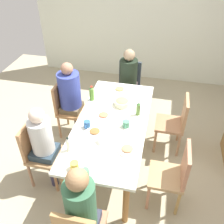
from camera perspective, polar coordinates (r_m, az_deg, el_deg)
name	(u,v)px	position (r m, az deg, el deg)	size (l,w,h in m)	color
ground_plane	(112,161)	(3.72, 0.00, -11.04)	(6.21, 6.21, 0.00)	tan
wall_left	(141,16)	(5.30, 6.70, 20.86)	(0.12, 4.33, 2.60)	silver
dining_table	(112,126)	(3.25, 0.00, -3.26)	(1.92, 0.89, 0.74)	white
person_0	(82,208)	(2.41, -6.97, -20.97)	(0.30, 0.30, 1.25)	#362E55
chair_1	(39,150)	(3.27, -16.33, -8.41)	(0.40, 0.40, 0.90)	#A37A50
person_1	(44,141)	(3.12, -15.36, -6.47)	(0.30, 0.30, 1.17)	#2B2C4A
chair_2	(129,84)	(4.42, 3.82, 6.33)	(0.40, 0.40, 0.90)	#2D3348
person_2	(128,77)	(4.24, 3.72, 8.00)	(0.30, 0.30, 1.19)	#524541
chair_3	(176,121)	(3.68, 14.32, -2.02)	(0.40, 0.40, 0.90)	#A57552
chair_4	(174,174)	(2.99, 13.96, -13.48)	(0.40, 0.40, 0.90)	tan
chair_5	(67,106)	(3.92, -10.31, 1.29)	(0.40, 0.40, 0.90)	#B37E4C
person_5	(71,94)	(3.75, -9.44, 4.07)	(0.32, 0.32, 1.25)	#505638
plate_0	(104,115)	(3.27, -1.92, -0.80)	(0.22, 0.22, 0.04)	white
plate_1	(127,149)	(2.82, 3.51, -8.49)	(0.23, 0.23, 0.04)	silver
plate_2	(95,132)	(3.03, -3.95, -4.53)	(0.23, 0.23, 0.04)	white
plate_3	(120,89)	(3.80, 1.77, 5.19)	(0.24, 0.24, 0.04)	silver
bowl_0	(122,102)	(3.46, 2.31, 2.21)	(0.22, 0.22, 0.10)	beige
cup_0	(126,124)	(3.10, 3.22, -2.74)	(0.13, 0.09, 0.08)	#4C8767
cup_1	(102,139)	(2.89, -2.41, -6.26)	(0.12, 0.08, 0.08)	white
cup_2	(85,173)	(2.58, -6.14, -13.57)	(0.12, 0.08, 0.08)	#4E845C
cup_3	(87,124)	(3.10, -5.74, -2.82)	(0.12, 0.08, 0.09)	#2E5E94
cup_4	(74,166)	(2.64, -8.58, -12.05)	(0.12, 0.09, 0.09)	yellow
bottle_0	(138,109)	(3.27, 6.01, 0.75)	(0.05, 0.05, 0.20)	#567934
bottle_1	(92,93)	(3.55, -4.64, 4.23)	(0.07, 0.07, 0.22)	#4F842E
bottle_2	(68,145)	(2.80, -9.91, -7.32)	(0.05, 0.05, 0.19)	silver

